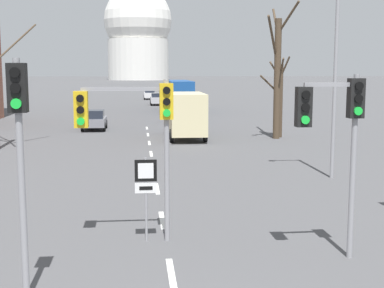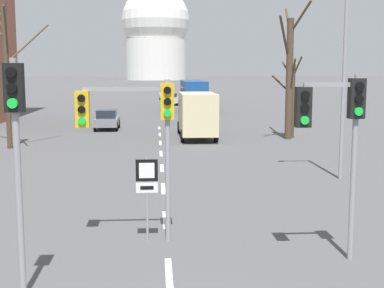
{
  "view_description": "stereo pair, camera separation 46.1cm",
  "coord_description": "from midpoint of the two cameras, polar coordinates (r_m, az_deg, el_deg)",
  "views": [
    {
      "loc": [
        -0.73,
        -7.36,
        4.67
      ],
      "look_at": [
        0.65,
        6.12,
        2.8
      ],
      "focal_mm": 50.0,
      "sensor_mm": 36.0,
      "label": 1
    },
    {
      "loc": [
        -0.27,
        -7.4,
        4.67
      ],
      "look_at": [
        0.65,
        6.12,
        2.8
      ],
      "focal_mm": 50.0,
      "sensor_mm": 36.0,
      "label": 2
    }
  ],
  "objects": [
    {
      "name": "lane_stripe_5",
      "position": [
        34.64,
        -4.95,
        0.11
      ],
      "size": [
        0.16,
        2.0,
        0.01
      ],
      "primitive_type": "cube",
      "color": "silver",
      "rests_on": "ground_plane"
    },
    {
      "name": "lane_stripe_7",
      "position": [
        43.57,
        -5.14,
        1.71
      ],
      "size": [
        0.16,
        2.0,
        0.01
      ],
      "primitive_type": "cube",
      "color": "silver",
      "rests_on": "ground_plane"
    },
    {
      "name": "sedan_far_left",
      "position": [
        72.13,
        -3.98,
        4.83
      ],
      "size": [
        1.71,
        4.12,
        1.62
      ],
      "color": "#B7B7BC",
      "rests_on": "ground_plane"
    },
    {
      "name": "route_sign_post",
      "position": [
        14.63,
        -5.84,
        -4.38
      ],
      "size": [
        0.6,
        0.08,
        2.32
      ],
      "color": "gray",
      "rests_on": "ground_plane"
    },
    {
      "name": "traffic_signal_centre_tall",
      "position": [
        14.33,
        -6.93,
        2.57
      ],
      "size": [
        2.61,
        0.34,
        4.43
      ],
      "color": "gray",
      "rests_on": "ground_plane"
    },
    {
      "name": "sedan_near_right",
      "position": [
        86.72,
        -4.7,
        5.36
      ],
      "size": [
        1.87,
        4.13,
        1.79
      ],
      "color": "silver",
      "rests_on": "ground_plane"
    },
    {
      "name": "lane_stripe_0",
      "position": [
        12.72,
        -3.28,
        -13.67
      ],
      "size": [
        0.16,
        2.0,
        0.01
      ],
      "primitive_type": "cube",
      "color": "silver",
      "rests_on": "ground_plane"
    },
    {
      "name": "capitol_dome",
      "position": [
        260.36,
        -5.83,
        11.68
      ],
      "size": [
        32.07,
        32.07,
        45.3
      ],
      "color": "silver",
      "rests_on": "ground_plane"
    },
    {
      "name": "bare_tree_right_far",
      "position": [
        36.9,
        8.74,
        7.55
      ],
      "size": [
        2.39,
        5.64,
        9.13
      ],
      "color": "#473828",
      "rests_on": "ground_plane"
    },
    {
      "name": "lane_stripe_4",
      "position": [
        30.18,
        -4.82,
        -1.04
      ],
      "size": [
        0.16,
        2.0,
        0.01
      ],
      "primitive_type": "cube",
      "color": "silver",
      "rests_on": "ground_plane"
    },
    {
      "name": "sedan_near_left",
      "position": [
        42.71,
        -10.69,
        2.55
      ],
      "size": [
        1.86,
        3.81,
        1.58
      ],
      "color": "slate",
      "rests_on": "ground_plane"
    },
    {
      "name": "lane_stripe_6",
      "position": [
        39.1,
        -5.06,
        1.0
      ],
      "size": [
        0.16,
        2.0,
        0.01
      ],
      "primitive_type": "cube",
      "color": "silver",
      "rests_on": "ground_plane"
    },
    {
      "name": "lane_stripe_1",
      "position": [
        16.98,
        -3.97,
        -8.09
      ],
      "size": [
        0.16,
        2.0,
        0.01
      ],
      "primitive_type": "cube",
      "color": "silver",
      "rests_on": "ground_plane"
    },
    {
      "name": "traffic_signal_near_right",
      "position": [
        13.33,
        14.23,
        2.39
      ],
      "size": [
        1.65,
        0.34,
        4.58
      ],
      "color": "gray",
      "rests_on": "ground_plane"
    },
    {
      "name": "street_lamp_right",
      "position": [
        23.61,
        13.97,
        9.85
      ],
      "size": [
        1.73,
        0.36,
        9.31
      ],
      "color": "gray",
      "rests_on": "ground_plane"
    },
    {
      "name": "lane_stripe_3",
      "position": [
        25.75,
        -4.63,
        -2.58
      ],
      "size": [
        0.16,
        2.0,
        0.01
      ],
      "primitive_type": "cube",
      "color": "silver",
      "rests_on": "ground_plane"
    },
    {
      "name": "lane_stripe_2",
      "position": [
        21.34,
        -4.37,
        -4.77
      ],
      "size": [
        0.16,
        2.0,
        0.01
      ],
      "primitive_type": "cube",
      "color": "silver",
      "rests_on": "ground_plane"
    },
    {
      "name": "city_bus",
      "position": [
        61.35,
        -1.6,
        5.44
      ],
      "size": [
        2.66,
        10.8,
        3.48
      ],
      "color": "#19478C",
      "rests_on": "ground_plane"
    },
    {
      "name": "delivery_truck",
      "position": [
        36.92,
        -1.07,
        3.27
      ],
      "size": [
        2.44,
        7.2,
        3.14
      ],
      "color": "#333842",
      "rests_on": "ground_plane"
    },
    {
      "name": "sedan_mid_centre",
      "position": [
        74.96,
        -2.28,
        4.93
      ],
      "size": [
        1.85,
        4.09,
        1.61
      ],
      "color": "maroon",
      "rests_on": "ground_plane"
    },
    {
      "name": "traffic_signal_near_left",
      "position": [
        11.11,
        -19.07,
        1.03
      ],
      "size": [
        0.36,
        0.34,
        4.91
      ],
      "color": "gray",
      "rests_on": "ground_plane"
    },
    {
      "name": "sedan_far_right",
      "position": [
        48.73,
        -1.21,
        3.34
      ],
      "size": [
        1.92,
        4.23,
        1.56
      ],
      "color": "navy",
      "rests_on": "ground_plane"
    },
    {
      "name": "bare_tree_right_near",
      "position": [
        37.69,
        8.99,
        5.02
      ],
      "size": [
        2.09,
        3.43,
        5.62
      ],
      "color": "#473828",
      "rests_on": "ground_plane"
    }
  ]
}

